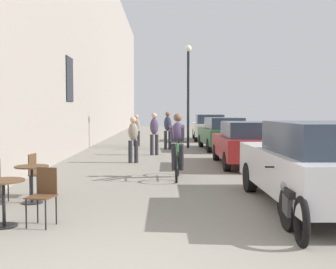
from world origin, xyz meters
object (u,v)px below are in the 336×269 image
object	(u,v)px
cafe_table_near	(3,193)
parked_car_nearest	(315,164)
cafe_table_mid	(32,176)
pedestrian_mid	(154,131)
parked_car_second	(245,143)
pedestrian_far	(168,128)
cafe_chair_near_toward_street	(44,192)
cafe_chair_mid_toward_street	(37,172)
street_lamp	(188,83)
pedestrian_furthest	(137,128)
pedestrian_near	(133,137)
parked_motorcycle	(291,203)
parked_car_third	(222,133)
cyclist_on_bicycle	(178,148)
parked_car_fourth	(209,127)

from	to	relation	value
cafe_table_near	parked_car_nearest	world-z (taller)	parked_car_nearest
cafe_table_mid	pedestrian_mid	distance (m)	8.92
parked_car_second	pedestrian_far	bearing A→B (deg)	112.96
cafe_chair_near_toward_street	cafe_table_mid	xyz separation A→B (m)	(-0.67, 1.55, 0.00)
parked_car_second	cafe_table_near	bearing A→B (deg)	-126.17
cafe_chair_mid_toward_street	street_lamp	world-z (taller)	street_lamp
pedestrian_furthest	street_lamp	size ratio (longest dim) A/B	0.33
pedestrian_far	pedestrian_furthest	bearing A→B (deg)	129.35
cafe_table_near	cafe_table_mid	distance (m)	1.63
pedestrian_near	cafe_chair_mid_toward_street	bearing A→B (deg)	-105.98
cafe_table_mid	parked_motorcycle	size ratio (longest dim) A/B	0.34
parked_car_second	parked_car_third	size ratio (longest dim) A/B	0.96
cyclist_on_bicycle	parked_car_second	size ratio (longest dim) A/B	0.43
parked_car_third	parked_car_fourth	distance (m)	6.15
cafe_table_mid	parked_car_third	xyz separation A→B (m)	(5.25, 10.89, 0.25)
cafe_chair_mid_toward_street	cyclist_on_bicycle	world-z (taller)	cyclist_on_bicycle
cyclist_on_bicycle	parked_car_fourth	world-z (taller)	cyclist_on_bicycle
parked_car_fourth	cafe_chair_mid_toward_street	bearing A→B (deg)	-108.20
pedestrian_far	parked_car_fourth	size ratio (longest dim) A/B	0.39
street_lamp	parked_car_third	size ratio (longest dim) A/B	1.16
pedestrian_near	parked_motorcycle	xyz separation A→B (m)	(2.93, -7.98, -0.49)
pedestrian_far	parked_motorcycle	world-z (taller)	pedestrian_far
pedestrian_furthest	parked_car_fourth	size ratio (longest dim) A/B	0.36
pedestrian_furthest	cafe_table_mid	bearing A→B (deg)	-95.28
cafe_chair_mid_toward_street	pedestrian_near	bearing A→B (deg)	74.02
cafe_table_mid	cafe_chair_mid_toward_street	size ratio (longest dim) A/B	0.81
parked_car_nearest	cafe_chair_near_toward_street	bearing A→B (deg)	-167.58
pedestrian_near	parked_car_second	size ratio (longest dim) A/B	0.39
street_lamp	parked_car_fourth	bearing A→B (deg)	73.17
pedestrian_near	pedestrian_furthest	size ratio (longest dim) A/B	0.99
pedestrian_furthest	parked_car_nearest	size ratio (longest dim) A/B	0.36
cafe_chair_near_toward_street	pedestrian_furthest	size ratio (longest dim) A/B	0.56
pedestrian_far	street_lamp	bearing A→B (deg)	34.51
cafe_table_mid	parked_car_second	distance (m)	7.47
cyclist_on_bicycle	parked_car_third	distance (m)	8.31
pedestrian_far	pedestrian_furthest	world-z (taller)	pedestrian_far
cyclist_on_bicycle	pedestrian_near	world-z (taller)	cyclist_on_bicycle
parked_car_third	pedestrian_furthest	bearing A→B (deg)	152.47
pedestrian_near	pedestrian_mid	bearing A→B (deg)	74.93
cafe_table_mid	parked_car_nearest	bearing A→B (deg)	-5.82
pedestrian_far	parked_car_fourth	distance (m)	6.47
parked_car_nearest	parked_motorcycle	distance (m)	1.59
pedestrian_furthest	parked_motorcycle	distance (m)	15.19
cafe_chair_near_toward_street	parked_car_third	size ratio (longest dim) A/B	0.21
cafe_table_near	parked_motorcycle	world-z (taller)	parked_motorcycle
cafe_table_near	pedestrian_far	xyz separation A→B (m)	(2.67, 12.74, 0.47)
cyclist_on_bicycle	pedestrian_far	xyz separation A→B (m)	(-0.16, 8.19, 0.18)
cyclist_on_bicycle	parked_car_third	bearing A→B (deg)	73.64
pedestrian_near	parked_car_third	bearing A→B (deg)	51.74
pedestrian_near	cafe_table_mid	bearing A→B (deg)	-103.84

